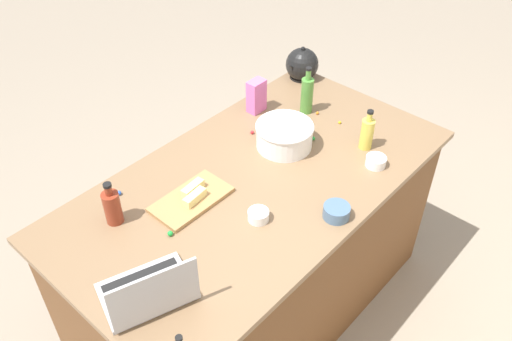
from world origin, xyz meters
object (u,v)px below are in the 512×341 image
(ramekin_small, at_px, (336,212))
(ramekin_medium, at_px, (376,161))
(butter_stick_right, at_px, (195,197))
(laptop, at_px, (149,292))
(candy_bag, at_px, (256,96))
(mixing_bowl_large, at_px, (284,135))
(bottle_soy, at_px, (112,207))
(kettle, at_px, (302,65))
(cutting_board, at_px, (191,200))
(bottle_oil, at_px, (367,133))
(butter_stick_left, at_px, (193,188))
(ramekin_wide, at_px, (258,215))
(bottle_olive, at_px, (307,94))

(ramekin_small, relative_size, ramekin_medium, 1.18)
(butter_stick_right, xyz_separation_m, ramekin_medium, (-0.71, 0.42, -0.01))
(laptop, distance_m, ramekin_medium, 1.15)
(candy_bag, bearing_deg, mixing_bowl_large, 65.47)
(bottle_soy, bearing_deg, butter_stick_right, 149.58)
(kettle, bearing_deg, cutting_board, 14.59)
(bottle_oil, height_order, candy_bag, bottle_oil)
(laptop, height_order, kettle, laptop)
(bottle_oil, bearing_deg, laptop, -3.18)
(mixing_bowl_large, bearing_deg, bottle_soy, -12.62)
(mixing_bowl_large, distance_m, butter_stick_right, 0.55)
(bottle_soy, bearing_deg, laptop, 69.45)
(cutting_board, distance_m, ramekin_small, 0.59)
(bottle_oil, relative_size, candy_bag, 1.19)
(butter_stick_left, bearing_deg, kettle, -166.13)
(laptop, bearing_deg, ramekin_wide, 178.59)
(mixing_bowl_large, height_order, bottle_oil, bottle_oil)
(bottle_oil, distance_m, candy_bag, 0.59)
(laptop, xyz_separation_m, bottle_olive, (-1.27, -0.32, 0.05))
(ramekin_wide, bearing_deg, laptop, -1.41)
(laptop, height_order, butter_stick_right, laptop)
(candy_bag, bearing_deg, bottle_oil, 100.66)
(laptop, relative_size, ramekin_wide, 4.28)
(mixing_bowl_large, relative_size, butter_stick_left, 2.44)
(bottle_olive, bearing_deg, cutting_board, 3.90)
(bottle_oil, height_order, butter_stick_right, bottle_oil)
(ramekin_wide, relative_size, candy_bag, 0.50)
(candy_bag, bearing_deg, ramekin_medium, 92.24)
(kettle, bearing_deg, butter_stick_left, 13.87)
(laptop, height_order, butter_stick_left, laptop)
(cutting_board, height_order, candy_bag, candy_bag)
(laptop, bearing_deg, candy_bag, -155.21)
(cutting_board, height_order, ramekin_small, ramekin_small)
(ramekin_medium, bearing_deg, bottle_oil, -127.13)
(mixing_bowl_large, xyz_separation_m, ramekin_medium, (-0.16, 0.39, -0.04))
(kettle, height_order, ramekin_medium, kettle)
(bottle_soy, height_order, ramekin_wide, bottle_soy)
(bottle_olive, distance_m, ramekin_wide, 0.81)
(mixing_bowl_large, distance_m, bottle_olive, 0.31)
(laptop, xyz_separation_m, bottle_soy, (-0.15, -0.40, 0.03))
(bottle_olive, xyz_separation_m, ramekin_medium, (0.13, 0.50, -0.08))
(butter_stick_right, distance_m, ramekin_small, 0.57)
(ramekin_medium, bearing_deg, candy_bag, -87.76)
(bottle_olive, relative_size, butter_stick_right, 2.26)
(ramekin_medium, bearing_deg, cutting_board, -31.81)
(ramekin_small, bearing_deg, laptop, -17.19)
(bottle_oil, bearing_deg, bottle_soy, -23.81)
(bottle_oil, height_order, ramekin_small, bottle_oil)
(bottle_oil, distance_m, kettle, 0.68)
(butter_stick_right, bearing_deg, laptop, 29.15)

